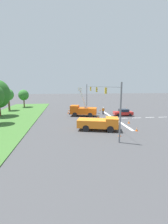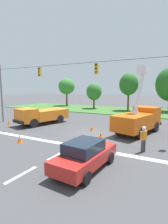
% 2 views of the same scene
% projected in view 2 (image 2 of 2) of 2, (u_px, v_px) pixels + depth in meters
% --- Properties ---
extents(ground_plane, '(200.00, 200.00, 0.00)m').
position_uv_depth(ground_plane, '(95.00, 134.00, 16.43)').
color(ground_plane, '#424244').
extents(grass_verge, '(56.00, 12.00, 0.10)m').
position_uv_depth(grass_verge, '(136.00, 112.00, 32.17)').
color(grass_verge, '#3D6B2D').
rests_on(grass_verge, ground).
extents(lane_markings, '(17.60, 15.25, 0.01)m').
position_uv_depth(lane_markings, '(62.00, 152.00, 11.78)').
color(lane_markings, silver).
rests_on(lane_markings, ground).
extents(signal_gantry, '(26.20, 0.33, 7.20)m').
position_uv_depth(signal_gantry, '(96.00, 87.00, 15.82)').
color(signal_gantry, slate).
rests_on(signal_gantry, ground).
extents(tree_far_west, '(3.82, 4.14, 6.73)m').
position_uv_depth(tree_far_west, '(67.00, 86.00, 42.37)').
color(tree_far_west, brown).
rests_on(tree_far_west, ground).
extents(tree_west, '(3.22, 3.14, 5.40)m').
position_uv_depth(tree_west, '(94.00, 92.00, 36.44)').
color(tree_west, brown).
rests_on(tree_west, ground).
extents(tree_centre, '(3.55, 3.71, 7.16)m').
position_uv_depth(tree_centre, '(129.00, 84.00, 32.92)').
color(tree_centre, brown).
rests_on(tree_centre, ground).
extents(utility_truck_bucket_lift, '(3.82, 6.38, 6.41)m').
position_uv_depth(utility_truck_bucket_lift, '(138.00, 119.00, 16.72)').
color(utility_truck_bucket_lift, '#D6560F').
rests_on(utility_truck_bucket_lift, ground).
extents(utility_truck_support_near, '(3.99, 6.72, 2.02)m').
position_uv_depth(utility_truck_support_near, '(42.00, 115.00, 20.96)').
color(utility_truck_support_near, orange).
rests_on(utility_truck_support_near, ground).
extents(sedan_red, '(2.14, 4.41, 1.56)m').
position_uv_depth(sedan_red, '(85.00, 155.00, 9.22)').
color(sedan_red, red).
rests_on(sedan_red, ground).
extents(road_worker, '(0.39, 0.60, 1.77)m').
position_uv_depth(road_worker, '(144.00, 138.00, 11.68)').
color(road_worker, '#383842').
rests_on(road_worker, ground).
extents(traffic_cone_foreground_right, '(0.36, 0.36, 0.71)m').
position_uv_depth(traffic_cone_foreground_right, '(20.00, 138.00, 13.81)').
color(traffic_cone_foreground_right, orange).
rests_on(traffic_cone_foreground_right, ground).
extents(traffic_cone_mid_right, '(0.36, 0.36, 0.61)m').
position_uv_depth(traffic_cone_mid_right, '(101.00, 134.00, 15.49)').
color(traffic_cone_mid_right, orange).
rests_on(traffic_cone_mid_right, ground).
extents(traffic_cone_lane_edge_a, '(0.36, 0.36, 0.65)m').
position_uv_depth(traffic_cone_lane_edge_a, '(9.00, 122.00, 20.65)').
color(traffic_cone_lane_edge_a, orange).
rests_on(traffic_cone_lane_edge_a, ground).
extents(traffic_cone_centre_line, '(0.36, 0.36, 0.72)m').
position_uv_depth(traffic_cone_centre_line, '(92.00, 127.00, 17.65)').
color(traffic_cone_centre_line, orange).
rests_on(traffic_cone_centre_line, ground).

